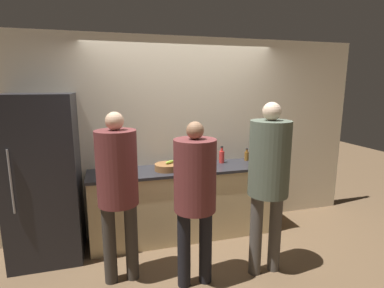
% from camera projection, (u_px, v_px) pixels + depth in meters
% --- Properties ---
extents(ground_plane, '(14.00, 14.00, 0.00)m').
position_uv_depth(ground_plane, '(195.00, 246.00, 3.74)').
color(ground_plane, brown).
extents(wall_back, '(5.20, 0.06, 2.60)m').
position_uv_depth(wall_back, '(182.00, 136.00, 4.08)').
color(wall_back, beige).
rests_on(wall_back, ground_plane).
extents(counter, '(2.51, 0.61, 0.93)m').
position_uv_depth(counter, '(188.00, 201.00, 3.97)').
color(counter, beige).
rests_on(counter, ground_plane).
extents(refrigerator, '(0.75, 0.70, 1.89)m').
position_uv_depth(refrigerator, '(44.00, 179.00, 3.36)').
color(refrigerator, '#232328').
rests_on(refrigerator, ground_plane).
extents(person_left, '(0.40, 0.40, 1.74)m').
position_uv_depth(person_left, '(118.00, 181.00, 2.90)').
color(person_left, '#38332D').
rests_on(person_left, ground_plane).
extents(person_center, '(0.41, 0.41, 1.66)m').
position_uv_depth(person_center, '(195.00, 188.00, 2.86)').
color(person_center, black).
rests_on(person_center, ground_plane).
extents(person_right, '(0.41, 0.41, 1.82)m').
position_uv_depth(person_right, '(269.00, 171.00, 3.03)').
color(person_right, '#4C4742').
rests_on(person_right, ground_plane).
extents(fruit_bowl, '(0.31, 0.31, 0.12)m').
position_uv_depth(fruit_bowl, '(167.00, 167.00, 3.75)').
color(fruit_bowl, brown).
rests_on(fruit_bowl, counter).
extents(utensil_crock, '(0.09, 0.09, 0.26)m').
position_uv_depth(utensil_crock, '(208.00, 158.00, 4.14)').
color(utensil_crock, '#ADA393').
rests_on(utensil_crock, counter).
extents(bottle_red, '(0.07, 0.07, 0.23)m').
position_uv_depth(bottle_red, '(222.00, 156.00, 4.10)').
color(bottle_red, red).
rests_on(bottle_red, counter).
extents(bottle_amber, '(0.06, 0.06, 0.17)m').
position_uv_depth(bottle_amber, '(247.00, 156.00, 4.23)').
color(bottle_amber, brown).
rests_on(bottle_amber, counter).
extents(cup_red, '(0.08, 0.08, 0.10)m').
position_uv_depth(cup_red, '(190.00, 167.00, 3.71)').
color(cup_red, '#A33D33').
rests_on(cup_red, counter).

